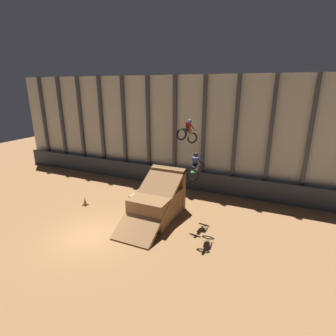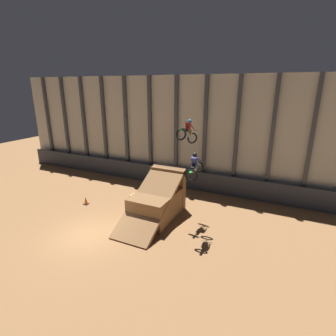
{
  "view_description": "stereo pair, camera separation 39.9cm",
  "coord_description": "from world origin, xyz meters",
  "px_view_note": "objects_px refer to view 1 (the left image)",
  "views": [
    {
      "loc": [
        9.84,
        -10.39,
        8.46
      ],
      "look_at": [
        2.92,
        4.92,
        3.16
      ],
      "focal_mm": 28.0,
      "sensor_mm": 36.0,
      "label": 1
    },
    {
      "loc": [
        10.2,
        -10.22,
        8.46
      ],
      "look_at": [
        2.92,
        4.92,
        3.16
      ],
      "focal_mm": 28.0,
      "sensor_mm": 36.0,
      "label": 2
    }
  ],
  "objects_px": {
    "rider_bike_right_air": "(196,167)",
    "hay_bale_trackside": "(136,199)",
    "rider_bike_left_air": "(188,133)",
    "dirt_ramp": "(158,201)",
    "traffic_cone_near_ramp": "(85,202)"
  },
  "relations": [
    {
      "from": "rider_bike_right_air",
      "to": "hay_bale_trackside",
      "type": "height_order",
      "value": "rider_bike_right_air"
    },
    {
      "from": "rider_bike_left_air",
      "to": "rider_bike_right_air",
      "type": "height_order",
      "value": "rider_bike_left_air"
    },
    {
      "from": "dirt_ramp",
      "to": "traffic_cone_near_ramp",
      "type": "distance_m",
      "value": 5.79
    },
    {
      "from": "traffic_cone_near_ramp",
      "to": "hay_bale_trackside",
      "type": "height_order",
      "value": "traffic_cone_near_ramp"
    },
    {
      "from": "rider_bike_left_air",
      "to": "traffic_cone_near_ramp",
      "type": "bearing_deg",
      "value": -157.0
    },
    {
      "from": "dirt_ramp",
      "to": "traffic_cone_near_ramp",
      "type": "height_order",
      "value": "dirt_ramp"
    },
    {
      "from": "dirt_ramp",
      "to": "rider_bike_right_air",
      "type": "xyz_separation_m",
      "value": [
        2.82,
        -0.91,
        3.05
      ]
    },
    {
      "from": "dirt_ramp",
      "to": "hay_bale_trackside",
      "type": "height_order",
      "value": "dirt_ramp"
    },
    {
      "from": "dirt_ramp",
      "to": "hay_bale_trackside",
      "type": "bearing_deg",
      "value": 155.24
    },
    {
      "from": "rider_bike_right_air",
      "to": "traffic_cone_near_ramp",
      "type": "xyz_separation_m",
      "value": [
        -8.5,
        0.13,
        -3.81
      ]
    },
    {
      "from": "dirt_ramp",
      "to": "traffic_cone_near_ramp",
      "type": "xyz_separation_m",
      "value": [
        -5.69,
        -0.78,
        -0.77
      ]
    },
    {
      "from": "rider_bike_right_air",
      "to": "traffic_cone_near_ramp",
      "type": "distance_m",
      "value": 9.32
    },
    {
      "from": "rider_bike_left_air",
      "to": "traffic_cone_near_ramp",
      "type": "xyz_separation_m",
      "value": [
        -7.32,
        -1.68,
        -5.39
      ]
    },
    {
      "from": "dirt_ramp",
      "to": "rider_bike_left_air",
      "type": "height_order",
      "value": "rider_bike_left_air"
    },
    {
      "from": "hay_bale_trackside",
      "to": "dirt_ramp",
      "type": "bearing_deg",
      "value": -24.76
    }
  ]
}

